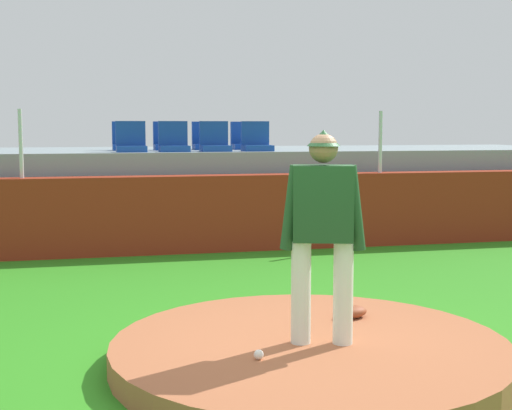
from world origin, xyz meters
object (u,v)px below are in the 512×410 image
object	(u,v)px
baseball	(259,355)
stadium_chair_5	(168,141)
stadium_chair_1	(174,142)
stadium_chair_4	(126,141)
stadium_chair_6	(206,141)
stadium_chair_3	(256,142)
stadium_chair_0	(131,142)
stadium_chair_7	(245,141)
fielding_glove	(352,312)
stadium_chair_2	(215,142)
pitcher	(323,221)

from	to	relation	value
baseball	stadium_chair_5	bearing A→B (deg)	88.74
stadium_chair_1	stadium_chair_4	bearing A→B (deg)	-51.23
baseball	stadium_chair_5	xyz separation A→B (m)	(0.17, 7.65, 1.43)
stadium_chair_1	stadium_chair_4	distance (m)	1.15
stadium_chair_4	stadium_chair_6	distance (m)	1.41
stadium_chair_6	stadium_chair_3	bearing A→B (deg)	127.87
stadium_chair_0	stadium_chair_4	size ratio (longest dim) A/B	1.00
stadium_chair_4	stadium_chair_7	world-z (taller)	same
fielding_glove	stadium_chair_0	bearing A→B (deg)	90.68
stadium_chair_0	stadium_chair_5	bearing A→B (deg)	-128.46
stadium_chair_4	stadium_chair_6	bearing A→B (deg)	-178.74
stadium_chair_2	stadium_chair_5	world-z (taller)	same
fielding_glove	stadium_chair_4	world-z (taller)	stadium_chair_4
stadium_chair_5	stadium_chair_7	world-z (taller)	same
stadium_chair_3	stadium_chair_6	world-z (taller)	same
stadium_chair_1	pitcher	bearing A→B (deg)	93.61
stadium_chair_1	stadium_chair_6	distance (m)	1.15
stadium_chair_7	stadium_chair_2	bearing A→B (deg)	52.56
stadium_chair_6	stadium_chair_4	bearing A→B (deg)	1.26
stadium_chair_4	baseball	bearing A→B (deg)	94.07
stadium_chair_2	stadium_chair_0	bearing A→B (deg)	-1.18
baseball	stadium_chair_1	xyz separation A→B (m)	(0.17, 6.76, 1.43)
pitcher	stadium_chair_6	bearing A→B (deg)	103.76
stadium_chair_1	stadium_chair_2	distance (m)	0.68
stadium_chair_3	stadium_chair_1	bearing A→B (deg)	0.59
stadium_chair_2	stadium_chair_7	xyz separation A→B (m)	(0.72, 0.94, 0.00)
stadium_chair_4	stadium_chair_6	size ratio (longest dim) A/B	1.00
stadium_chair_1	stadium_chair_7	size ratio (longest dim) A/B	1.00
fielding_glove	stadium_chair_2	size ratio (longest dim) A/B	0.60
stadium_chair_3	stadium_chair_5	bearing A→B (deg)	-31.92
stadium_chair_3	stadium_chair_2	bearing A→B (deg)	1.17
fielding_glove	stadium_chair_3	xyz separation A→B (m)	(0.48, 5.83, 1.42)
stadium_chair_3	stadium_chair_7	distance (m)	0.92
stadium_chair_0	stadium_chair_1	distance (m)	0.69
stadium_chair_3	stadium_chair_5	world-z (taller)	same
baseball	stadium_chair_1	bearing A→B (deg)	88.53
stadium_chair_5	stadium_chair_6	distance (m)	0.70
baseball	stadium_chair_6	bearing A→B (deg)	83.59
pitcher	baseball	world-z (taller)	pitcher
stadium_chair_5	stadium_chair_6	world-z (taller)	same
stadium_chair_5	stadium_chair_2	bearing A→B (deg)	127.76
stadium_chair_2	stadium_chair_3	size ratio (longest dim) A/B	1.00
pitcher	stadium_chair_0	distance (m)	6.62
stadium_chair_1	stadium_chair_4	xyz separation A→B (m)	(-0.72, 0.89, 0.00)
stadium_chair_4	stadium_chair_5	xyz separation A→B (m)	(0.71, -0.01, 0.00)
fielding_glove	stadium_chair_0	xyz separation A→B (m)	(-1.61, 5.85, 1.42)
stadium_chair_2	stadium_chair_4	distance (m)	1.66
fielding_glove	stadium_chair_5	world-z (taller)	stadium_chair_5
pitcher	fielding_glove	bearing A→B (deg)	68.63
stadium_chair_3	stadium_chair_6	bearing A→B (deg)	-52.13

